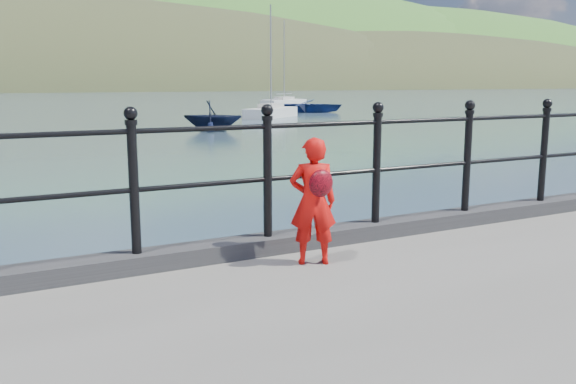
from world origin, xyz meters
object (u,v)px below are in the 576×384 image
sailboat_far (284,103)px  child (313,200)px  sailboat_near (271,113)px  launch_blue (311,106)px  railing (204,167)px  launch_navy (212,116)px

sailboat_far → child: bearing=-146.4°
child → sailboat_near: sailboat_near is taller
launch_blue → child: bearing=-168.4°
sailboat_near → sailboat_far: bearing=22.0°
sailboat_near → railing: bearing=-155.0°
railing → child: bearing=-32.8°
railing → sailboat_far: sailboat_far is taller
child → sailboat_near: (17.03, 35.05, -1.21)m
child → launch_blue: size_ratio=0.21×
railing → launch_navy: bearing=68.8°
launch_navy → launch_blue: bearing=-10.5°
launch_navy → sailboat_near: bearing=-6.6°
child → launch_navy: (8.95, 25.65, -0.75)m
launch_blue → launch_navy: bearing=177.2°
launch_blue → railing: bearing=-169.6°
sailboat_far → sailboat_near: bearing=-149.2°
launch_blue → launch_navy: (-14.59, -14.84, 0.25)m
railing → child: railing is taller
launch_blue → launch_navy: 20.81m
railing → launch_blue: 46.82m
launch_blue → launch_navy: size_ratio=1.74×
child → launch_blue: 46.84m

